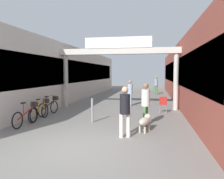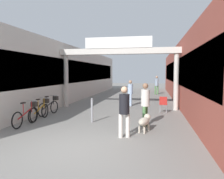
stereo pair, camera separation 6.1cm
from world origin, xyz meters
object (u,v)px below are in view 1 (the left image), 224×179
pedestrian_companion (146,101)px  pedestrian_elderly_walking (156,84)px  pedestrian_carrying_crate (130,91)px  bicycle_black_third (50,106)px  dog_on_leash (145,121)px  pedestrian_with_dog (125,108)px  bicycle_orange_second (41,110)px  bollard_post_metal (92,110)px  cafe_chair_red_nearer (163,103)px  bicycle_red_nearest (27,115)px

pedestrian_companion → pedestrian_elderly_walking: (0.59, 13.36, 0.07)m
pedestrian_carrying_crate → bicycle_black_third: 5.34m
bicycle_black_third → dog_on_leash: bearing=-25.5°
pedestrian_with_dog → pedestrian_carrying_crate: bearing=94.6°
pedestrian_companion → bicycle_orange_second: bearing=175.9°
pedestrian_with_dog → bollard_post_metal: 2.61m
bicycle_black_third → cafe_chair_red_nearer: bicycle_black_third is taller
bollard_post_metal → cafe_chair_red_nearer: (3.13, 2.85, 0.00)m
pedestrian_elderly_walking → bicycle_orange_second: bearing=-112.4°
bollard_post_metal → pedestrian_with_dog: bearing=-49.3°
dog_on_leash → pedestrian_with_dog: bearing=-126.0°
bicycle_black_third → cafe_chair_red_nearer: bearing=15.0°
pedestrian_companion → cafe_chair_red_nearer: bearing=74.6°
pedestrian_with_dog → bollard_post_metal: size_ratio=1.61×
pedestrian_with_dog → bicycle_black_third: 5.43m
pedestrian_companion → pedestrian_carrying_crate: bearing=102.6°
pedestrian_carrying_crate → bicycle_orange_second: size_ratio=0.99×
bicycle_orange_second → bicycle_black_third: size_ratio=1.01×
bicycle_red_nearest → bicycle_orange_second: same height
bicycle_orange_second → cafe_chair_red_nearer: bearing=25.8°
pedestrian_with_dog → cafe_chair_red_nearer: pedestrian_with_dog is taller
pedestrian_companion → dog_on_leash: 1.06m
bicycle_red_nearest → bicycle_black_third: bearing=94.2°
pedestrian_carrying_crate → dog_on_leash: bearing=-78.9°
pedestrian_elderly_walking → cafe_chair_red_nearer: pedestrian_elderly_walking is taller
bicycle_red_nearest → cafe_chair_red_nearer: size_ratio=1.90×
dog_on_leash → cafe_chair_red_nearer: 4.01m
pedestrian_elderly_walking → dog_on_leash: size_ratio=2.12×
pedestrian_companion → pedestrian_elderly_walking: size_ratio=0.94×
pedestrian_with_dog → pedestrian_carrying_crate: pedestrian_with_dog is taller
dog_on_leash → bicycle_orange_second: bicycle_orange_second is taller
cafe_chair_red_nearer → pedestrian_elderly_walking: bearing=91.4°
pedestrian_elderly_walking → cafe_chair_red_nearer: bearing=-88.6°
bicycle_red_nearest → bicycle_black_third: (-0.17, 2.32, 0.00)m
dog_on_leash → pedestrian_carrying_crate: bearing=101.1°
dog_on_leash → bicycle_red_nearest: (-4.79, 0.04, 0.05)m
bicycle_red_nearest → bicycle_black_third: size_ratio=1.01×
pedestrian_with_dog → bicycle_orange_second: pedestrian_with_dog is taller
pedestrian_companion → pedestrian_elderly_walking: pedestrian_elderly_walking is taller
pedestrian_elderly_walking → bicycle_orange_second: (-5.38, -13.02, -0.64)m
dog_on_leash → bicycle_black_third: bearing=154.5°
pedestrian_carrying_crate → bicycle_red_nearest: bearing=-120.6°
pedestrian_with_dog → dog_on_leash: bearing=54.0°
pedestrian_carrying_crate → pedestrian_elderly_walking: 8.29m
cafe_chair_red_nearer → pedestrian_carrying_crate: bearing=132.4°
pedestrian_with_dog → bollard_post_metal: (-1.68, 1.95, -0.44)m
bicycle_red_nearest → bicycle_orange_second: size_ratio=1.00×
bicycle_red_nearest → pedestrian_with_dog: bearing=-12.5°
pedestrian_companion → bicycle_red_nearest: pedestrian_companion is taller
pedestrian_elderly_walking → bicycle_red_nearest: bearing=-110.7°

